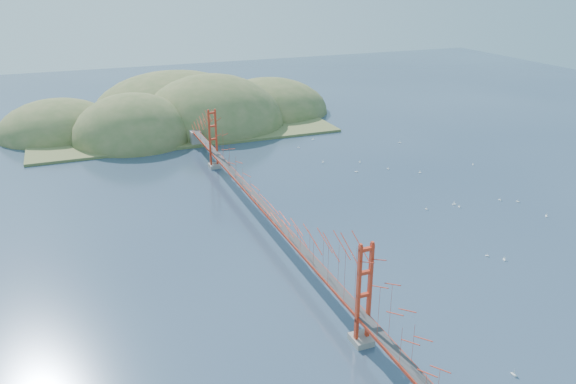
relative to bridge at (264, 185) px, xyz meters
name	(u,v)px	position (x,y,z in m)	size (l,w,h in m)	color
ground	(265,228)	(0.00, -0.18, -7.01)	(320.00, 320.00, 0.00)	#283950
bridge	(264,185)	(0.00, 0.00, 0.00)	(2.20, 94.40, 12.00)	gray
far_headlands	(185,121)	(2.21, 68.33, -7.01)	(84.00, 58.00, 25.00)	olive
sailboat_1	(426,209)	(26.81, -3.20, -6.87)	(0.49, 0.51, 0.57)	white
sailboat_6	(487,255)	(25.19, -19.73, -6.87)	(0.54, 0.54, 0.56)	white
sailboat_11	(518,201)	(42.92, -6.24, -6.85)	(0.64, 0.64, 0.70)	white
sailboat_0	(504,259)	(26.59, -21.52, -6.86)	(0.61, 0.61, 0.69)	white
sailboat_4	(360,162)	(28.16, 21.86, -6.86)	(0.51, 0.58, 0.66)	white
sailboat_14	(459,206)	(32.38, -4.42, -6.87)	(0.47, 0.53, 0.61)	white
sailboat_16	(356,171)	(24.75, 16.97, -6.86)	(0.66, 0.66, 0.70)	white
sailboat_12	(313,139)	(25.89, 40.08, -6.86)	(0.57, 0.47, 0.66)	white
sailboat_17	(400,142)	(43.08, 30.61, -6.85)	(0.64, 0.59, 0.72)	white
sailboat_9	(473,164)	(48.39, 12.11, -6.87)	(0.53, 0.53, 0.56)	white
sailboat_15	(388,168)	(31.34, 16.21, -6.86)	(0.58, 0.58, 0.65)	white
sailboat_8	(420,172)	(35.84, 12.01, -6.87)	(0.53, 0.43, 0.62)	white
sailboat_13	(546,216)	(42.77, -12.66, -6.85)	(0.67, 0.67, 0.70)	white
sailboat_3	(323,162)	(21.17, 24.58, -6.86)	(0.65, 0.65, 0.68)	white
sailboat_5	(500,199)	(40.65, -4.56, -6.86)	(0.56, 0.58, 0.66)	white
sailboat_7	(299,147)	(20.51, 35.62, -6.87)	(0.52, 0.52, 0.56)	white
sailboat_10	(514,374)	(11.24, -40.18, -6.85)	(0.56, 0.63, 0.72)	white
sailboat_2	(454,204)	(32.23, -3.26, -6.85)	(0.63, 0.57, 0.72)	white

